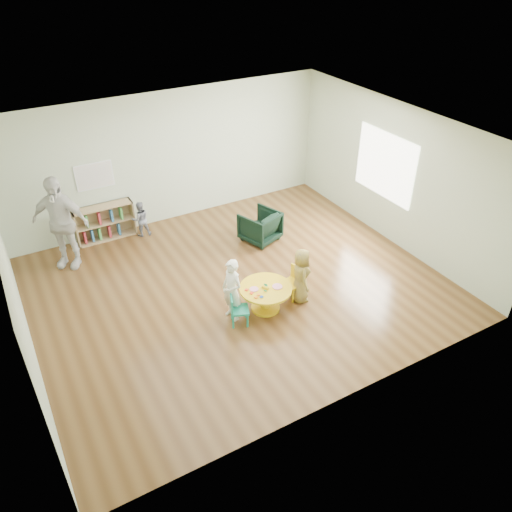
{
  "coord_description": "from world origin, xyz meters",
  "views": [
    {
      "loc": [
        -3.3,
        -6.48,
        5.43
      ],
      "look_at": [
        0.2,
        -0.3,
        0.75
      ],
      "focal_mm": 35.0,
      "sensor_mm": 36.0,
      "label": 1
    }
  ],
  "objects_px": {
    "kid_chair_left": "(237,309)",
    "kid_chair_right": "(294,281)",
    "bookshelf": "(104,222)",
    "child_right": "(301,275)",
    "child_left": "(232,290)",
    "toddler": "(140,219)",
    "activity_table": "(266,294)",
    "armchair": "(260,226)",
    "adult_caretaker": "(60,223)"
  },
  "relations": [
    {
      "from": "armchair",
      "to": "child_left",
      "type": "relative_size",
      "value": 0.63
    },
    {
      "from": "kid_chair_right",
      "to": "adult_caretaker",
      "type": "bearing_deg",
      "value": 31.47
    },
    {
      "from": "child_right",
      "to": "kid_chair_right",
      "type": "bearing_deg",
      "value": 32.06
    },
    {
      "from": "child_right",
      "to": "toddler",
      "type": "relative_size",
      "value": 1.3
    },
    {
      "from": "kid_chair_right",
      "to": "child_right",
      "type": "bearing_deg",
      "value": 178.7
    },
    {
      "from": "activity_table",
      "to": "bookshelf",
      "type": "bearing_deg",
      "value": 115.18
    },
    {
      "from": "armchair",
      "to": "adult_caretaker",
      "type": "bearing_deg",
      "value": -35.21
    },
    {
      "from": "activity_table",
      "to": "child_right",
      "type": "height_order",
      "value": "child_right"
    },
    {
      "from": "adult_caretaker",
      "to": "kid_chair_left",
      "type": "bearing_deg",
      "value": -20.96
    },
    {
      "from": "bookshelf",
      "to": "child_right",
      "type": "bearing_deg",
      "value": -57.44
    },
    {
      "from": "armchair",
      "to": "toddler",
      "type": "xyz_separation_m",
      "value": [
        -2.07,
        1.39,
        0.06
      ]
    },
    {
      "from": "kid_chair_right",
      "to": "toddler",
      "type": "distance_m",
      "value": 3.7
    },
    {
      "from": "toddler",
      "to": "adult_caretaker",
      "type": "height_order",
      "value": "adult_caretaker"
    },
    {
      "from": "bookshelf",
      "to": "adult_caretaker",
      "type": "relative_size",
      "value": 0.66
    },
    {
      "from": "child_left",
      "to": "toddler",
      "type": "bearing_deg",
      "value": 174.31
    },
    {
      "from": "kid_chair_right",
      "to": "child_left",
      "type": "distance_m",
      "value": 1.23
    },
    {
      "from": "kid_chair_left",
      "to": "child_right",
      "type": "distance_m",
      "value": 1.26
    },
    {
      "from": "armchair",
      "to": "adult_caretaker",
      "type": "distance_m",
      "value": 3.83
    },
    {
      "from": "child_right",
      "to": "toddler",
      "type": "distance_m",
      "value": 3.84
    },
    {
      "from": "kid_chair_left",
      "to": "kid_chair_right",
      "type": "height_order",
      "value": "kid_chair_right"
    },
    {
      "from": "bookshelf",
      "to": "child_right",
      "type": "relative_size",
      "value": 1.2
    },
    {
      "from": "armchair",
      "to": "child_left",
      "type": "distance_m",
      "value": 2.53
    },
    {
      "from": "toddler",
      "to": "adult_caretaker",
      "type": "xyz_separation_m",
      "value": [
        -1.57,
        -0.36,
        0.53
      ]
    },
    {
      "from": "armchair",
      "to": "child_right",
      "type": "relative_size",
      "value": 0.7
    },
    {
      "from": "kid_chair_right",
      "to": "armchair",
      "type": "bearing_deg",
      "value": -28.37
    },
    {
      "from": "activity_table",
      "to": "child_left",
      "type": "distance_m",
      "value": 0.64
    },
    {
      "from": "child_left",
      "to": "toddler",
      "type": "distance_m",
      "value": 3.34
    },
    {
      "from": "kid_chair_right",
      "to": "toddler",
      "type": "relative_size",
      "value": 0.74
    },
    {
      "from": "kid_chair_left",
      "to": "armchair",
      "type": "height_order",
      "value": "armchair"
    },
    {
      "from": "activity_table",
      "to": "armchair",
      "type": "distance_m",
      "value": 2.25
    },
    {
      "from": "activity_table",
      "to": "armchair",
      "type": "xyz_separation_m",
      "value": [
        1.04,
        2.0,
        0.01
      ]
    },
    {
      "from": "kid_chair_right",
      "to": "armchair",
      "type": "relative_size",
      "value": 0.81
    },
    {
      "from": "kid_chair_right",
      "to": "toddler",
      "type": "height_order",
      "value": "toddler"
    },
    {
      "from": "kid_chair_right",
      "to": "toddler",
      "type": "xyz_separation_m",
      "value": [
        -1.65,
        3.31,
        0.08
      ]
    },
    {
      "from": "kid_chair_right",
      "to": "child_right",
      "type": "xyz_separation_m",
      "value": [
        0.04,
        -0.14,
        0.2
      ]
    },
    {
      "from": "child_left",
      "to": "child_right",
      "type": "bearing_deg",
      "value": 70.23
    },
    {
      "from": "bookshelf",
      "to": "kid_chair_right",
      "type": "bearing_deg",
      "value": -56.86
    },
    {
      "from": "child_right",
      "to": "bookshelf",
      "type": "bearing_deg",
      "value": 49.93
    },
    {
      "from": "kid_chair_left",
      "to": "kid_chair_right",
      "type": "relative_size",
      "value": 0.96
    },
    {
      "from": "bookshelf",
      "to": "child_right",
      "type": "xyz_separation_m",
      "value": [
        2.37,
        -3.72,
        0.13
      ]
    },
    {
      "from": "kid_chair_left",
      "to": "kid_chair_right",
      "type": "distance_m",
      "value": 1.22
    },
    {
      "from": "bookshelf",
      "to": "adult_caretaker",
      "type": "distance_m",
      "value": 1.21
    },
    {
      "from": "activity_table",
      "to": "kid_chair_right",
      "type": "height_order",
      "value": "kid_chair_right"
    },
    {
      "from": "kid_chair_right",
      "to": "activity_table",
      "type": "bearing_deg",
      "value": 80.9
    },
    {
      "from": "bookshelf",
      "to": "adult_caretaker",
      "type": "xyz_separation_m",
      "value": [
        -0.88,
        -0.63,
        0.55
      ]
    },
    {
      "from": "toddler",
      "to": "adult_caretaker",
      "type": "relative_size",
      "value": 0.42
    },
    {
      "from": "kid_chair_left",
      "to": "armchair",
      "type": "distance_m",
      "value": 2.66
    },
    {
      "from": "activity_table",
      "to": "adult_caretaker",
      "type": "relative_size",
      "value": 0.48
    },
    {
      "from": "child_left",
      "to": "toddler",
      "type": "relative_size",
      "value": 1.44
    },
    {
      "from": "bookshelf",
      "to": "armchair",
      "type": "distance_m",
      "value": 3.22
    }
  ]
}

